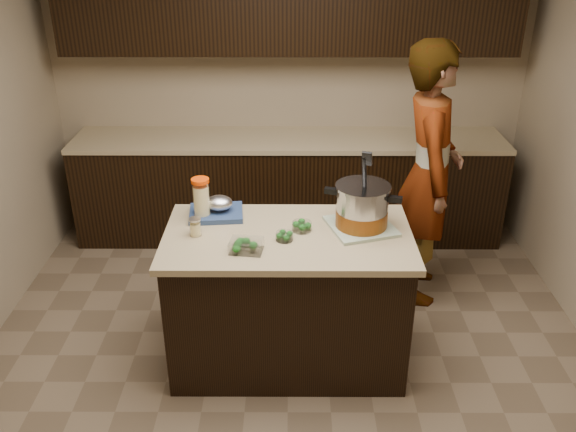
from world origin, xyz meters
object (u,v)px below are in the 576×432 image
island (288,298)px  lemonade_pitcher (201,201)px  stock_pot (362,209)px  person (429,175)px

island → lemonade_pitcher: (-0.53, 0.20, 0.57)m
island → stock_pot: size_ratio=3.15×
stock_pot → person: size_ratio=0.25×
stock_pot → person: bearing=70.5°
lemonade_pitcher → island: bearing=-20.9°
island → stock_pot: stock_pot is taller
person → lemonade_pitcher: bearing=117.8°
lemonade_pitcher → stock_pot: bearing=-6.9°
island → stock_pot: 0.73m
island → lemonade_pitcher: bearing=159.1°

